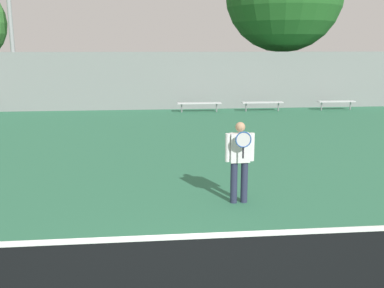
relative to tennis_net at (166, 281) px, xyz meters
The scene contains 6 objects.
tennis_net is the anchor object (origin of this frame).
tennis_player 4.30m from the tennis_net, 67.40° to the left, with size 0.59×0.40×1.64m.
bench_courtside_near 19.03m from the tennis_net, 61.21° to the left, with size 1.84×0.40×0.45m.
bench_courtside_far 17.55m from the tennis_net, 71.92° to the left, with size 2.01×0.40×0.45m.
bench_adjacent_court 16.85m from the tennis_net, 81.94° to the left, with size 2.11×0.40×0.45m.
back_fence 17.88m from the tennis_net, 90.00° to the left, with size 34.41×0.06×2.83m.
Camera 1 is at (-0.18, -4.50, 3.08)m, focal length 42.00 mm.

